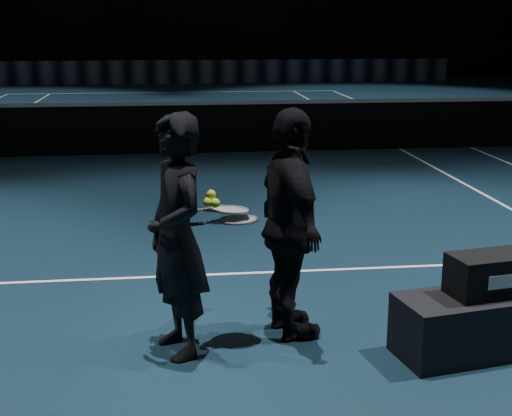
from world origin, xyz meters
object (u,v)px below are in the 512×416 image
at_px(player_bench, 495,321).
at_px(racket_lower, 238,220).
at_px(racket_bag, 499,273).
at_px(racket_upper, 230,210).
at_px(player_b, 291,225).
at_px(tennis_balls, 211,200).
at_px(player_a, 177,237).

height_order(player_bench, racket_lower, racket_lower).
bearing_deg(racket_bag, racket_lower, 158.75).
xyz_separation_m(player_bench, racket_bag, (0.00, 0.00, 0.36)).
bearing_deg(racket_lower, racket_upper, 141.34).
bearing_deg(player_b, racket_bag, -117.23).
bearing_deg(racket_lower, tennis_balls, 178.53).
height_order(racket_bag, player_b, player_b).
xyz_separation_m(racket_bag, player_b, (-1.42, 0.44, 0.27)).
bearing_deg(racket_upper, tennis_balls, -170.43).
height_order(racket_upper, tennis_balls, tennis_balls).
distance_m(player_bench, player_b, 1.61).
height_order(player_b, racket_upper, player_b).
xyz_separation_m(player_a, tennis_balls, (0.25, 0.06, 0.24)).
relative_size(racket_bag, racket_upper, 1.07).
distance_m(player_b, tennis_balls, 0.64).
relative_size(player_b, racket_lower, 2.52).
xyz_separation_m(player_b, tennis_balls, (-0.58, -0.13, 0.24)).
bearing_deg(racket_upper, player_a, -178.29).
distance_m(racket_bag, racket_upper, 1.95).
distance_m(player_a, racket_upper, 0.43).
distance_m(player_b, racket_upper, 0.48).
relative_size(racket_bag, player_a, 0.42).
xyz_separation_m(player_a, racket_lower, (0.44, 0.10, 0.08)).
height_order(player_bench, racket_upper, racket_upper).
height_order(player_b, tennis_balls, player_b).
bearing_deg(player_a, racket_bag, 62.43).
distance_m(player_a, tennis_balls, 0.35).
xyz_separation_m(racket_bag, racket_lower, (-1.81, 0.35, 0.35)).
height_order(player_a, racket_upper, player_a).
relative_size(racket_upper, tennis_balls, 5.67).
bearing_deg(racket_lower, player_bench, -23.91).
bearing_deg(player_b, racket_upper, 87.87).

